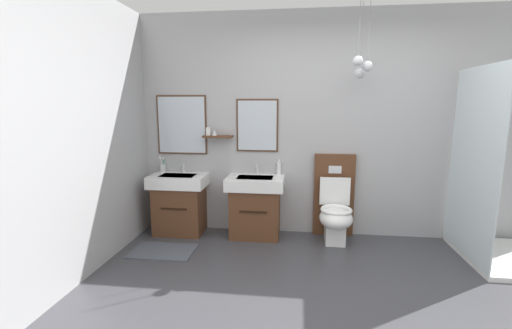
{
  "coord_description": "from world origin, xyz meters",
  "views": [
    {
      "loc": [
        -0.44,
        -2.37,
        1.59
      ],
      "look_at": [
        -0.9,
        1.35,
        0.92
      ],
      "focal_mm": 24.04,
      "sensor_mm": 36.0,
      "label": 1
    }
  ],
  "objects_px": {
    "soap_dispenser": "(279,168)",
    "vanity_sink_right": "(255,205)",
    "vanity_sink_left": "(180,202)",
    "toilet": "(334,209)",
    "shower_tray": "(497,222)",
    "toothbrush_cup": "(163,168)"
  },
  "relations": [
    {
      "from": "vanity_sink_left",
      "to": "toilet",
      "type": "height_order",
      "value": "toilet"
    },
    {
      "from": "vanity_sink_right",
      "to": "toothbrush_cup",
      "type": "xyz_separation_m",
      "value": [
        -1.2,
        0.15,
        0.4
      ]
    },
    {
      "from": "toothbrush_cup",
      "to": "soap_dispenser",
      "type": "bearing_deg",
      "value": 0.4
    },
    {
      "from": "toilet",
      "to": "soap_dispenser",
      "type": "xyz_separation_m",
      "value": [
        -0.66,
        0.17,
        0.44
      ]
    },
    {
      "from": "vanity_sink_left",
      "to": "toothbrush_cup",
      "type": "distance_m",
      "value": 0.5
    },
    {
      "from": "vanity_sink_right",
      "to": "toothbrush_cup",
      "type": "bearing_deg",
      "value": 172.74
    },
    {
      "from": "toilet",
      "to": "vanity_sink_left",
      "type": "bearing_deg",
      "value": 179.78
    },
    {
      "from": "soap_dispenser",
      "to": "shower_tray",
      "type": "height_order",
      "value": "shower_tray"
    },
    {
      "from": "vanity_sink_left",
      "to": "vanity_sink_right",
      "type": "xyz_separation_m",
      "value": [
        0.95,
        0.0,
        0.0
      ]
    },
    {
      "from": "soap_dispenser",
      "to": "vanity_sink_right",
      "type": "bearing_deg",
      "value": -148.66
    },
    {
      "from": "vanity_sink_right",
      "to": "shower_tray",
      "type": "bearing_deg",
      "value": -8.04
    },
    {
      "from": "vanity_sink_left",
      "to": "toothbrush_cup",
      "type": "bearing_deg",
      "value": 149.37
    },
    {
      "from": "vanity_sink_right",
      "to": "soap_dispenser",
      "type": "bearing_deg",
      "value": 31.34
    },
    {
      "from": "vanity_sink_left",
      "to": "toilet",
      "type": "bearing_deg",
      "value": -0.22
    },
    {
      "from": "soap_dispenser",
      "to": "shower_tray",
      "type": "xyz_separation_m",
      "value": [
        2.24,
        -0.52,
        -0.41
      ]
    },
    {
      "from": "vanity_sink_right",
      "to": "toothbrush_cup",
      "type": "distance_m",
      "value": 1.28
    },
    {
      "from": "vanity_sink_left",
      "to": "vanity_sink_right",
      "type": "relative_size",
      "value": 1.0
    },
    {
      "from": "vanity_sink_left",
      "to": "toothbrush_cup",
      "type": "relative_size",
      "value": 3.6
    },
    {
      "from": "toothbrush_cup",
      "to": "vanity_sink_left",
      "type": "bearing_deg",
      "value": -30.63
    },
    {
      "from": "vanity_sink_right",
      "to": "toilet",
      "type": "xyz_separation_m",
      "value": [
        0.93,
        -0.01,
        -0.01
      ]
    },
    {
      "from": "toilet",
      "to": "shower_tray",
      "type": "bearing_deg",
      "value": -12.41
    },
    {
      "from": "toilet",
      "to": "vanity_sink_right",
      "type": "bearing_deg",
      "value": 179.56
    }
  ]
}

